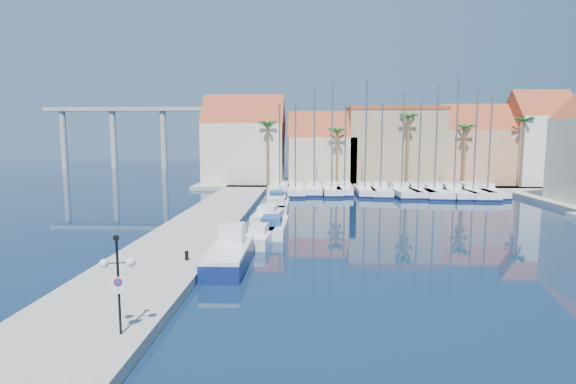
# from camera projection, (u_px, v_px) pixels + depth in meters

# --- Properties ---
(ground) EXTENTS (260.00, 260.00, 0.00)m
(ground) POSITION_uv_depth(u_px,v_px,m) (313.00, 282.00, 23.42)
(ground) COLOR black
(ground) RESTS_ON ground
(quay_west) EXTENTS (6.00, 77.00, 0.50)m
(quay_west) POSITION_uv_depth(u_px,v_px,m) (202.00, 225.00, 37.15)
(quay_west) COLOR gray
(quay_west) RESTS_ON ground
(shore_north) EXTENTS (54.00, 16.00, 0.50)m
(shore_north) POSITION_uv_depth(u_px,v_px,m) (372.00, 184.00, 70.58)
(shore_north) COLOR gray
(shore_north) RESTS_ON ground
(lamp_post) EXTENTS (1.21, 0.50, 3.62)m
(lamp_post) POSITION_uv_depth(u_px,v_px,m) (118.00, 270.00, 15.83)
(lamp_post) COLOR black
(lamp_post) RESTS_ON quay_west
(bollard) EXTENTS (0.22, 0.22, 0.54)m
(bollard) POSITION_uv_depth(u_px,v_px,m) (187.00, 256.00, 25.72)
(bollard) COLOR black
(bollard) RESTS_ON quay_west
(fishing_boat) EXTENTS (2.19, 6.51, 2.28)m
(fishing_boat) POSITION_uv_depth(u_px,v_px,m) (229.00, 254.00, 26.25)
(fishing_boat) COLOR navy
(fishing_boat) RESTS_ON ground
(motorboat_west_0) EXTENTS (2.11, 5.28, 1.40)m
(motorboat_west_0) POSITION_uv_depth(u_px,v_px,m) (260.00, 236.00, 32.14)
(motorboat_west_0) COLOR white
(motorboat_west_0) RESTS_ON ground
(motorboat_west_1) EXTENTS (2.28, 6.71, 1.40)m
(motorboat_west_1) POSITION_uv_depth(u_px,v_px,m) (273.00, 226.00, 35.60)
(motorboat_west_1) COLOR white
(motorboat_west_1) RESTS_ON ground
(motorboat_west_2) EXTENTS (2.82, 6.94, 1.40)m
(motorboat_west_2) POSITION_uv_depth(u_px,v_px,m) (269.00, 214.00, 41.15)
(motorboat_west_2) COLOR white
(motorboat_west_2) RESTS_ON ground
(motorboat_west_3) EXTENTS (2.27, 7.01, 1.40)m
(motorboat_west_3) POSITION_uv_depth(u_px,v_px,m) (277.00, 205.00, 46.48)
(motorboat_west_3) COLOR white
(motorboat_west_3) RESTS_ON ground
(motorboat_west_4) EXTENTS (2.76, 6.99, 1.40)m
(motorboat_west_4) POSITION_uv_depth(u_px,v_px,m) (277.00, 198.00, 51.64)
(motorboat_west_4) COLOR white
(motorboat_west_4) RESTS_ON ground
(motorboat_west_5) EXTENTS (2.04, 6.20, 1.40)m
(motorboat_west_5) POSITION_uv_depth(u_px,v_px,m) (278.00, 193.00, 56.32)
(motorboat_west_5) COLOR white
(motorboat_west_5) RESTS_ON ground
(motorboat_west_6) EXTENTS (2.93, 7.33, 1.40)m
(motorboat_west_6) POSITION_uv_depth(u_px,v_px,m) (282.00, 188.00, 61.97)
(motorboat_west_6) COLOR white
(motorboat_west_6) RESTS_ON ground
(sailboat_0) EXTENTS (2.77, 8.27, 11.82)m
(sailboat_0) POSITION_uv_depth(u_px,v_px,m) (280.00, 189.00, 59.64)
(sailboat_0) COLOR white
(sailboat_0) RESTS_ON ground
(sailboat_1) EXTENTS (2.86, 8.93, 11.69)m
(sailboat_1) POSITION_uv_depth(u_px,v_px,m) (295.00, 190.00, 59.39)
(sailboat_1) COLOR white
(sailboat_1) RESTS_ON ground
(sailboat_2) EXTENTS (2.30, 8.25, 13.98)m
(sailboat_2) POSITION_uv_depth(u_px,v_px,m) (314.00, 189.00, 59.89)
(sailboat_2) COLOR white
(sailboat_2) RESTS_ON ground
(sailboat_3) EXTENTS (2.60, 8.98, 14.53)m
(sailboat_3) POSITION_uv_depth(u_px,v_px,m) (331.00, 189.00, 59.60)
(sailboat_3) COLOR white
(sailboat_3) RESTS_ON ground
(sailboat_4) EXTENTS (2.70, 8.34, 12.16)m
(sailboat_4) POSITION_uv_depth(u_px,v_px,m) (344.00, 189.00, 59.85)
(sailboat_4) COLOR white
(sailboat_4) RESTS_ON ground
(sailboat_5) EXTENTS (2.37, 8.48, 14.95)m
(sailboat_5) POSITION_uv_depth(u_px,v_px,m) (364.00, 190.00, 58.89)
(sailboat_5) COLOR white
(sailboat_5) RESTS_ON ground
(sailboat_6) EXTENTS (3.30, 9.88, 11.76)m
(sailboat_6) POSITION_uv_depth(u_px,v_px,m) (380.00, 190.00, 58.97)
(sailboat_6) COLOR white
(sailboat_6) RESTS_ON ground
(sailboat_7) EXTENTS (3.59, 10.91, 13.15)m
(sailboat_7) POSITION_uv_depth(u_px,v_px,m) (400.00, 191.00, 58.59)
(sailboat_7) COLOR white
(sailboat_7) RESTS_ON ground
(sailboat_8) EXTENTS (2.81, 10.10, 12.33)m
(sailboat_8) POSITION_uv_depth(u_px,v_px,m) (417.00, 191.00, 58.27)
(sailboat_8) COLOR white
(sailboat_8) RESTS_ON ground
(sailboat_9) EXTENTS (3.89, 11.46, 13.98)m
(sailboat_9) POSITION_uv_depth(u_px,v_px,m) (433.00, 191.00, 57.96)
(sailboat_9) COLOR white
(sailboat_9) RESTS_ON ground
(sailboat_10) EXTENTS (3.49, 11.16, 14.88)m
(sailboat_10) POSITION_uv_depth(u_px,v_px,m) (452.00, 191.00, 57.67)
(sailboat_10) COLOR white
(sailboat_10) RESTS_ON ground
(sailboat_11) EXTENTS (3.41, 12.07, 13.66)m
(sailboat_11) POSITION_uv_depth(u_px,v_px,m) (471.00, 191.00, 57.77)
(sailboat_11) COLOR white
(sailboat_11) RESTS_ON ground
(sailboat_12) EXTENTS (3.01, 10.00, 12.61)m
(sailboat_12) POSITION_uv_depth(u_px,v_px,m) (486.00, 191.00, 57.76)
(sailboat_12) COLOR white
(sailboat_12) RESTS_ON ground
(building_0) EXTENTS (12.30, 9.00, 13.50)m
(building_0) POSITION_uv_depth(u_px,v_px,m) (245.00, 144.00, 69.65)
(building_0) COLOR beige
(building_0) RESTS_ON shore_north
(building_1) EXTENTS (10.30, 8.00, 11.00)m
(building_1) POSITION_uv_depth(u_px,v_px,m) (322.00, 152.00, 69.30)
(building_1) COLOR #C1AE88
(building_1) RESTS_ON shore_north
(building_2) EXTENTS (14.20, 10.20, 11.50)m
(building_2) POSITION_uv_depth(u_px,v_px,m) (393.00, 145.00, 69.72)
(building_2) COLOR #9A7E5E
(building_2) RESTS_ON shore_north
(building_3) EXTENTS (10.30, 8.00, 12.00)m
(building_3) POSITION_uv_depth(u_px,v_px,m) (473.00, 148.00, 68.28)
(building_3) COLOR tan
(building_3) RESTS_ON shore_north
(building_4) EXTENTS (8.30, 8.00, 14.00)m
(building_4) POSITION_uv_depth(u_px,v_px,m) (537.00, 141.00, 66.78)
(building_4) COLOR white
(building_4) RESTS_ON shore_north
(palm_0) EXTENTS (2.60, 2.60, 10.15)m
(palm_0) POSITION_uv_depth(u_px,v_px,m) (267.00, 126.00, 64.22)
(palm_0) COLOR brown
(palm_0) RESTS_ON shore_north
(palm_1) EXTENTS (2.60, 2.60, 9.15)m
(palm_1) POSITION_uv_depth(u_px,v_px,m) (337.00, 133.00, 63.92)
(palm_1) COLOR brown
(palm_1) RESTS_ON shore_north
(palm_2) EXTENTS (2.60, 2.60, 11.15)m
(palm_2) POSITION_uv_depth(u_px,v_px,m) (409.00, 119.00, 63.27)
(palm_2) COLOR brown
(palm_2) RESTS_ON shore_north
(palm_3) EXTENTS (2.60, 2.60, 9.65)m
(palm_3) POSITION_uv_depth(u_px,v_px,m) (466.00, 129.00, 63.11)
(palm_3) COLOR brown
(palm_3) RESTS_ON shore_north
(palm_4) EXTENTS (2.60, 2.60, 10.65)m
(palm_4) POSITION_uv_depth(u_px,v_px,m) (524.00, 122.00, 62.67)
(palm_4) COLOR brown
(palm_4) RESTS_ON shore_north
(viaduct) EXTENTS (48.00, 2.20, 14.45)m
(viaduct) POSITION_uv_depth(u_px,v_px,m) (142.00, 125.00, 105.11)
(viaduct) COLOR #9E9E99
(viaduct) RESTS_ON ground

